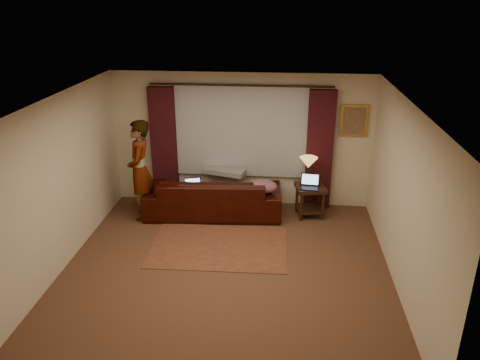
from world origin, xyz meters
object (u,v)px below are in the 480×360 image
at_px(sofa, 213,189).
at_px(end_table, 310,201).
at_px(laptop_table, 310,182).
at_px(person, 140,170).
at_px(laptop_sofa, 194,186).
at_px(tiffany_lamp, 308,171).

bearing_deg(sofa, end_table, 178.60).
relative_size(laptop_table, person, 0.20).
xyz_separation_m(laptop_sofa, tiffany_lamp, (2.10, 0.32, 0.25)).
bearing_deg(tiffany_lamp, person, -172.50).
xyz_separation_m(tiffany_lamp, person, (-3.07, -0.40, 0.06)).
distance_m(end_table, laptop_table, 0.45).
height_order(tiffany_lamp, person, person).
xyz_separation_m(sofa, tiffany_lamp, (1.77, 0.15, 0.36)).
bearing_deg(laptop_sofa, sofa, 8.89).
bearing_deg(laptop_table, laptop_sofa, -170.09).
relative_size(end_table, laptop_table, 1.66).
distance_m(sofa, laptop_sofa, 0.39).
height_order(sofa, end_table, sofa).
height_order(laptop_sofa, tiffany_lamp, tiffany_lamp).
xyz_separation_m(end_table, laptop_table, (-0.03, -0.12, 0.43)).
height_order(laptop_sofa, end_table, laptop_sofa).
distance_m(laptop_sofa, laptop_table, 2.13).
relative_size(tiffany_lamp, person, 0.28).
relative_size(laptop_sofa, tiffany_lamp, 0.65).
bearing_deg(person, sofa, 89.67).
distance_m(sofa, tiffany_lamp, 1.81).
bearing_deg(sofa, laptop_table, 174.81).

